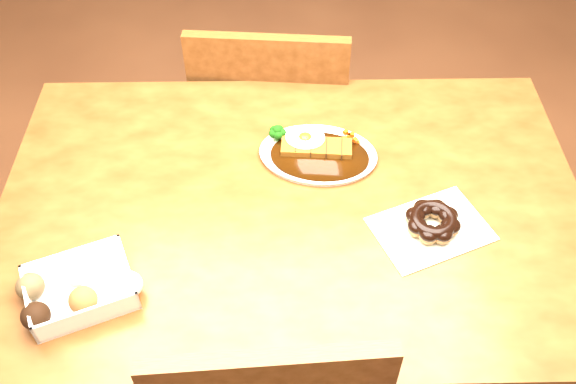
{
  "coord_description": "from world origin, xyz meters",
  "views": [
    {
      "loc": [
        -0.02,
        -0.87,
        1.73
      ],
      "look_at": [
        -0.01,
        -0.03,
        0.81
      ],
      "focal_mm": 40.0,
      "sensor_mm": 36.0,
      "label": 1
    }
  ],
  "objects_px": {
    "donut_box": "(77,288)",
    "pon_de_ring": "(432,222)",
    "chair_far": "(273,126)",
    "table": "(292,232)",
    "katsu_curry_plate": "(316,151)"
  },
  "relations": [
    {
      "from": "table",
      "to": "donut_box",
      "type": "xyz_separation_m",
      "value": [
        -0.39,
        -0.22,
        0.12
      ]
    },
    {
      "from": "donut_box",
      "to": "pon_de_ring",
      "type": "height_order",
      "value": "donut_box"
    },
    {
      "from": "table",
      "to": "pon_de_ring",
      "type": "relative_size",
      "value": 4.6
    },
    {
      "from": "katsu_curry_plate",
      "to": "pon_de_ring",
      "type": "distance_m",
      "value": 0.3
    },
    {
      "from": "donut_box",
      "to": "chair_far",
      "type": "bearing_deg",
      "value": 65.48
    },
    {
      "from": "chair_far",
      "to": "donut_box",
      "type": "bearing_deg",
      "value": 70.42
    },
    {
      "from": "chair_far",
      "to": "katsu_curry_plate",
      "type": "xyz_separation_m",
      "value": [
        0.1,
        -0.4,
        0.28
      ]
    },
    {
      "from": "chair_far",
      "to": "donut_box",
      "type": "relative_size",
      "value": 3.87
    },
    {
      "from": "donut_box",
      "to": "pon_de_ring",
      "type": "xyz_separation_m",
      "value": [
        0.66,
        0.14,
        -0.0
      ]
    },
    {
      "from": "pon_de_ring",
      "to": "table",
      "type": "bearing_deg",
      "value": 164.17
    },
    {
      "from": "chair_far",
      "to": "katsu_curry_plate",
      "type": "bearing_deg",
      "value": 108.59
    },
    {
      "from": "chair_far",
      "to": "pon_de_ring",
      "type": "xyz_separation_m",
      "value": [
        0.31,
        -0.61,
        0.29
      ]
    },
    {
      "from": "chair_far",
      "to": "pon_de_ring",
      "type": "distance_m",
      "value": 0.75
    },
    {
      "from": "table",
      "to": "katsu_curry_plate",
      "type": "distance_m",
      "value": 0.18
    },
    {
      "from": "table",
      "to": "pon_de_ring",
      "type": "height_order",
      "value": "pon_de_ring"
    }
  ]
}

